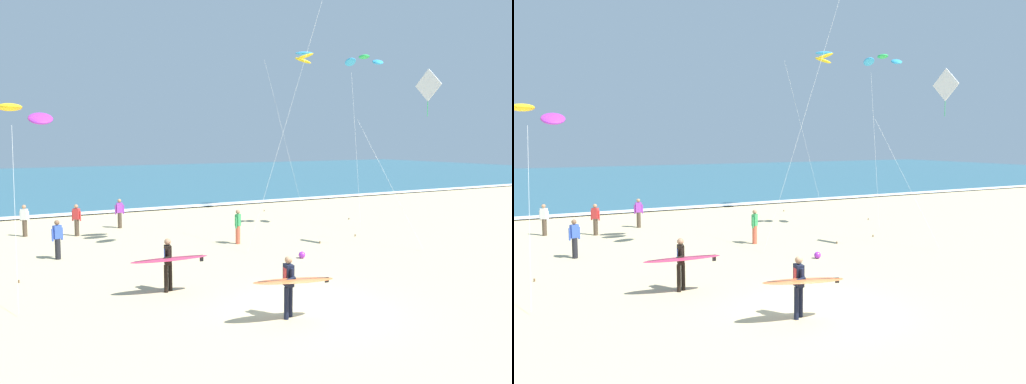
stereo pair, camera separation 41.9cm
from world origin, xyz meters
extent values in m
plane|color=#CCB789|center=(0.00, 0.00, 0.00)|extent=(160.00, 160.00, 0.00)
cube|color=#2D6075|center=(0.00, 52.64, 0.04)|extent=(160.00, 60.00, 0.08)
cube|color=white|center=(0.00, 22.94, 0.09)|extent=(160.00, 1.31, 0.01)
cylinder|color=black|center=(-0.81, -0.32, 0.44)|extent=(0.13, 0.13, 0.88)
cylinder|color=black|center=(-0.60, -0.20, 0.44)|extent=(0.13, 0.13, 0.88)
cube|color=black|center=(-0.70, -0.26, 1.18)|extent=(0.25, 0.37, 0.60)
cube|color=red|center=(-0.81, -0.24, 1.22)|extent=(0.05, 0.20, 0.32)
sphere|color=#A87A59|center=(-0.70, -0.26, 1.60)|extent=(0.21, 0.21, 0.21)
cylinder|color=black|center=(-0.74, -0.49, 1.29)|extent=(0.09, 0.09, 0.26)
cylinder|color=black|center=(-0.81, -0.57, 1.16)|extent=(0.26, 0.12, 0.14)
cylinder|color=black|center=(-0.66, -0.03, 1.14)|extent=(0.09, 0.09, 0.56)
ellipsoid|color=orange|center=(-0.76, -0.62, 1.12)|extent=(2.35, 0.91, 0.14)
cube|color=#333333|center=(-0.76, -0.62, 1.16)|extent=(1.99, 0.36, 0.07)
cube|color=#262628|center=(0.19, -0.78, 1.05)|extent=(0.12, 0.03, 0.14)
cylinder|color=black|center=(-2.73, 3.66, 0.44)|extent=(0.13, 0.13, 0.88)
cylinder|color=black|center=(-2.54, 3.79, 0.44)|extent=(0.13, 0.13, 0.88)
cube|color=black|center=(-2.63, 3.72, 1.18)|extent=(0.27, 0.37, 0.60)
cube|color=blue|center=(-2.74, 3.75, 1.22)|extent=(0.05, 0.20, 0.32)
sphere|color=#A87A59|center=(-2.63, 3.72, 1.60)|extent=(0.21, 0.21, 0.21)
cylinder|color=black|center=(-2.68, 3.50, 1.29)|extent=(0.09, 0.09, 0.26)
cylinder|color=black|center=(-2.76, 3.42, 1.16)|extent=(0.26, 0.13, 0.14)
cylinder|color=black|center=(-2.59, 3.95, 1.14)|extent=(0.09, 0.09, 0.56)
ellipsoid|color=#D83359|center=(-2.71, 3.37, 1.12)|extent=(2.45, 1.01, 0.14)
cube|color=#333333|center=(-2.71, 3.37, 1.16)|extent=(2.06, 0.46, 0.07)
cube|color=#262628|center=(-1.72, 3.16, 1.05)|extent=(0.12, 0.04, 0.14)
ellipsoid|color=yellow|center=(11.33, 16.36, 10.02)|extent=(1.20, 0.96, 0.54)
ellipsoid|color=#2D99DB|center=(11.78, 17.13, 10.35)|extent=(1.19, 0.96, 0.20)
ellipsoid|color=yellow|center=(12.23, 17.90, 10.02)|extent=(1.20, 0.96, 0.54)
cylinder|color=silver|center=(10.67, 17.78, 5.01)|extent=(2.22, 1.32, 9.82)
cylinder|color=brown|center=(9.57, 18.43, 0.05)|extent=(0.06, 0.06, 0.10)
ellipsoid|color=yellow|center=(-7.02, 3.42, 5.64)|extent=(0.72, 0.99, 0.20)
ellipsoid|color=purple|center=(-6.28, 3.34, 5.36)|extent=(0.72, 1.01, 0.48)
cylinder|color=silver|center=(-6.84, 5.29, 2.68)|extent=(0.39, 3.76, 5.16)
cylinder|color=brown|center=(-6.65, 7.17, 0.05)|extent=(0.06, 0.06, 0.10)
cylinder|color=silver|center=(4.26, 7.56, 5.55)|extent=(3.93, 0.24, 10.89)
cylinder|color=brown|center=(6.22, 7.68, 0.05)|extent=(0.06, 0.06, 0.10)
cube|color=white|center=(9.05, 4.08, 7.06)|extent=(0.11, 1.35, 1.35)
cylinder|color=green|center=(9.05, 4.08, 6.07)|extent=(0.02, 0.02, 0.63)
cylinder|color=silver|center=(8.93, 6.17, 2.93)|extent=(0.25, 4.19, 5.66)
cylinder|color=brown|center=(8.81, 8.26, 0.05)|extent=(0.06, 0.06, 0.10)
ellipsoid|color=#2D99DB|center=(9.81, 10.07, 8.79)|extent=(0.92, 1.06, 0.47)
ellipsoid|color=green|center=(10.43, 9.73, 9.05)|extent=(0.91, 1.04, 0.20)
ellipsoid|color=#2D99DB|center=(11.05, 9.38, 8.79)|extent=(0.92, 1.06, 0.47)
cylinder|color=silver|center=(11.28, 11.24, 4.39)|extent=(1.70, 3.05, 8.59)
cylinder|color=brown|center=(12.12, 12.76, 0.05)|extent=(0.06, 0.06, 0.10)
cylinder|color=#D8593F|center=(2.88, 9.47, 0.42)|extent=(0.22, 0.22, 0.84)
cube|color=#339351|center=(2.88, 9.47, 1.11)|extent=(0.36, 0.34, 0.54)
sphere|color=#A87A59|center=(2.88, 9.47, 1.49)|extent=(0.20, 0.20, 0.20)
cylinder|color=#339351|center=(3.04, 9.60, 1.01)|extent=(0.08, 0.08, 0.50)
cylinder|color=#339351|center=(2.71, 9.34, 1.01)|extent=(0.08, 0.08, 0.50)
cylinder|color=#4C3D2D|center=(-5.43, 16.31, 0.42)|extent=(0.22, 0.22, 0.84)
cube|color=white|center=(-5.43, 16.31, 1.11)|extent=(0.36, 0.34, 0.54)
sphere|color=#A87A59|center=(-5.43, 16.31, 1.49)|extent=(0.20, 0.20, 0.20)
cylinder|color=white|center=(-5.27, 16.19, 1.01)|extent=(0.08, 0.08, 0.50)
cylinder|color=white|center=(-5.60, 16.44, 1.01)|extent=(0.08, 0.08, 0.50)
cylinder|color=#4C3D2D|center=(-0.65, 16.52, 0.42)|extent=(0.22, 0.22, 0.84)
cube|color=purple|center=(-0.65, 16.52, 1.11)|extent=(0.33, 0.20, 0.54)
sphere|color=#A87A59|center=(-0.65, 16.52, 1.49)|extent=(0.20, 0.20, 0.20)
cylinder|color=purple|center=(-0.86, 16.54, 1.01)|extent=(0.08, 0.08, 0.50)
cylinder|color=purple|center=(-0.44, 16.51, 1.01)|extent=(0.08, 0.08, 0.50)
cylinder|color=black|center=(-4.88, 10.25, 0.42)|extent=(0.22, 0.22, 0.84)
cube|color=#3351B7|center=(-4.88, 10.25, 1.11)|extent=(0.36, 0.29, 0.54)
sphere|color=brown|center=(-4.88, 10.25, 1.49)|extent=(0.20, 0.20, 0.20)
cylinder|color=#3351B7|center=(-4.68, 10.33, 1.01)|extent=(0.08, 0.08, 0.50)
cylinder|color=#3351B7|center=(-5.07, 10.17, 1.01)|extent=(0.08, 0.08, 0.50)
cylinder|color=#4C3D2D|center=(-3.16, 15.22, 0.42)|extent=(0.22, 0.22, 0.84)
cube|color=red|center=(-3.16, 15.22, 1.11)|extent=(0.36, 0.35, 0.54)
sphere|color=#A87A59|center=(-3.16, 15.22, 1.49)|extent=(0.20, 0.20, 0.20)
cylinder|color=red|center=(-3.01, 15.08, 1.01)|extent=(0.08, 0.08, 0.50)
cylinder|color=red|center=(-3.32, 15.36, 1.01)|extent=(0.08, 0.08, 0.50)
sphere|color=purple|center=(3.74, 5.54, 0.14)|extent=(0.28, 0.28, 0.28)
camera|label=1|loc=(-8.38, -11.99, 4.81)|focal=37.46mm
camera|label=2|loc=(-8.01, -12.19, 4.81)|focal=37.46mm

